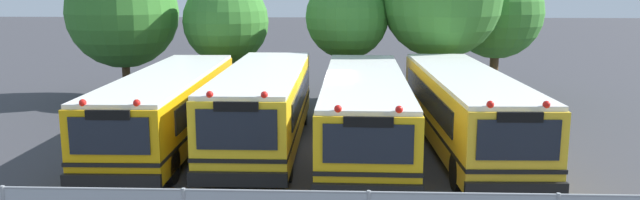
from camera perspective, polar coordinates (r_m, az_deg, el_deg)
ground_plane at (r=19.82m, az=-0.57°, el=-4.54°), size 160.00×160.00×0.00m
school_bus_0 at (r=20.51m, az=-13.99°, el=-0.51°), size 2.62×10.96×2.53m
school_bus_1 at (r=19.74m, az=-5.36°, el=-0.42°), size 2.53×10.13×2.70m
school_bus_2 at (r=19.59m, az=4.18°, el=-0.73°), size 2.79×11.73×2.53m
school_bus_3 at (r=20.00m, az=13.43°, el=-0.65°), size 2.71×11.31×2.61m
tree_0 at (r=29.46m, az=-18.19°, el=7.90°), size 5.07×5.07×6.51m
tree_1 at (r=28.00m, az=-8.68°, el=7.53°), size 3.86×3.86×5.54m
tree_2 at (r=27.06m, az=2.39°, el=7.88°), size 3.68×3.68×5.67m
tree_4 at (r=29.83m, az=16.56°, el=7.93°), size 4.28×4.28×6.08m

